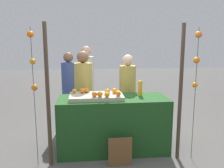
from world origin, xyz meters
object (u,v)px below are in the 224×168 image
Objects in this scene: stall_counter at (113,124)px; chalkboard_sign at (120,152)px; orange_0 at (86,90)px; orange_1 at (107,95)px; vendor_right at (127,98)px; juice_bottle at (140,88)px; vendor_left at (84,98)px.

chalkboard_sign is (0.04, -0.54, -0.24)m from stall_counter.
stall_counter is at bearing 94.31° from chalkboard_sign.
stall_counter is 21.01× the size of orange_0.
vendor_right reaches higher than orange_1.
orange_1 is at bearing -50.83° from orange_0.
vendor_right is (-0.12, 0.55, -0.29)m from juice_bottle.
chalkboard_sign is at bearing -56.77° from orange_0.
vendor_left is at bearing 151.39° from juice_bottle.
orange_1 is at bearing -66.76° from vendor_left.
stall_counter is at bearing -22.16° from orange_0.
vendor_left is at bearing 96.37° from orange_0.
vendor_left is 0.84m from vendor_right.
vendor_left is at bearing 113.24° from orange_1.
orange_1 is 0.68m from juice_bottle.
vendor_right is (0.47, 0.87, -0.27)m from orange_1.
chalkboard_sign is at bearing -66.17° from vendor_left.
vendor_left reaches higher than juice_bottle.
chalkboard_sign is (0.47, -0.72, -0.79)m from orange_0.
orange_0 is 0.91m from juice_bottle.
orange_0 reaches higher than orange_1.
juice_bottle is 0.16× the size of vendor_right.
orange_0 is at bearing 129.17° from orange_1.
orange_1 is 0.05× the size of vendor_left.
orange_0 is 1.02× the size of orange_1.
chalkboard_sign is (-0.44, -0.66, -0.81)m from juice_bottle.
orange_0 is at bearing -148.02° from vendor_right.
orange_0 is 0.33× the size of juice_bottle.
juice_bottle reaches higher than orange_1.
orange_1 is at bearing -151.29° from juice_bottle.
stall_counter is 1.09× the size of vendor_left.
vendor_left reaches higher than chalkboard_sign.
chalkboard_sign is at bearing -104.59° from vendor_right.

